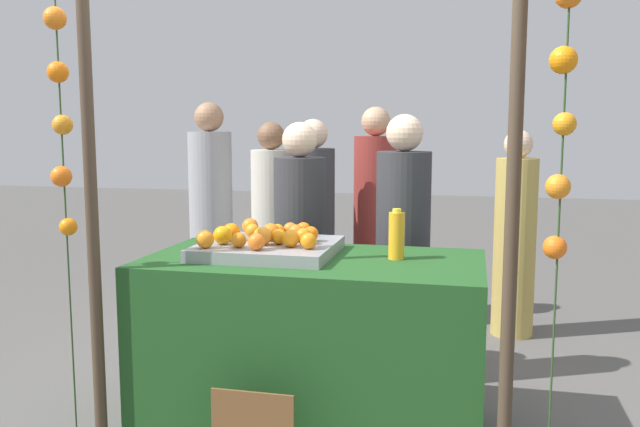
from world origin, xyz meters
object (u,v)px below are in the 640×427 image
(juice_bottle, at_px, (396,235))
(vendor_left, at_px, (300,259))
(orange_1, at_px, (311,234))
(vendor_right, at_px, (403,260))
(orange_0, at_px, (309,241))
(stall_counter, at_px, (313,345))

(juice_bottle, bearing_deg, vendor_left, 134.88)
(orange_1, height_order, vendor_left, vendor_left)
(orange_1, distance_m, vendor_right, 0.79)
(orange_0, distance_m, vendor_right, 0.95)
(orange_1, bearing_deg, orange_0, -79.06)
(orange_1, relative_size, juice_bottle, 0.32)
(orange_1, bearing_deg, stall_counter, -71.18)
(juice_bottle, bearing_deg, stall_counter, -170.70)
(stall_counter, bearing_deg, vendor_right, 64.67)
(orange_0, xyz_separation_m, juice_bottle, (0.40, 0.15, 0.02))
(juice_bottle, bearing_deg, orange_1, 173.24)
(stall_counter, bearing_deg, orange_0, -90.02)
(juice_bottle, height_order, vendor_left, vendor_left)
(vendor_left, bearing_deg, orange_1, -70.26)
(stall_counter, relative_size, juice_bottle, 6.68)
(juice_bottle, relative_size, vendor_right, 0.15)
(orange_1, distance_m, vendor_left, 0.70)
(orange_1, xyz_separation_m, vendor_left, (-0.22, 0.61, -0.26))
(vendor_right, bearing_deg, orange_0, -112.95)
(orange_1, height_order, juice_bottle, juice_bottle)
(orange_0, relative_size, juice_bottle, 0.32)
(orange_0, height_order, orange_1, same)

